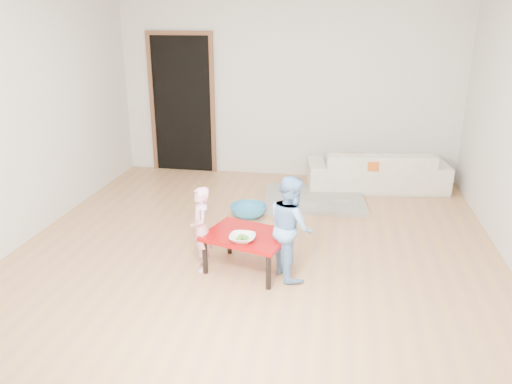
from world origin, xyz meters
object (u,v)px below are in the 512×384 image
(basin, at_px, (248,211))
(child_blue, at_px, (291,227))
(bowl, at_px, (242,238))
(child_pink, at_px, (201,229))
(sofa, at_px, (377,169))
(red_table, at_px, (248,252))

(basin, bearing_deg, child_blue, -64.25)
(bowl, xyz_separation_m, child_pink, (-0.42, 0.12, 0.00))
(bowl, bearing_deg, sofa, 64.47)
(red_table, distance_m, child_blue, 0.51)
(child_pink, xyz_separation_m, child_blue, (0.85, 0.03, 0.07))
(child_pink, bearing_deg, sofa, 123.35)
(red_table, relative_size, child_blue, 0.78)
(red_table, height_order, bowl, bowl)
(red_table, bearing_deg, basin, 100.28)
(bowl, bearing_deg, red_table, 85.15)
(child_pink, bearing_deg, child_blue, 68.64)
(child_blue, bearing_deg, basin, -1.99)
(bowl, relative_size, basin, 0.54)
(child_pink, height_order, child_blue, child_blue)
(basin, bearing_deg, child_pink, -98.06)
(bowl, xyz_separation_m, basin, (-0.23, 1.51, -0.34))
(bowl, xyz_separation_m, child_blue, (0.42, 0.15, 0.08))
(child_pink, bearing_deg, basin, 148.50)
(red_table, relative_size, basin, 1.73)
(sofa, relative_size, bowl, 8.06)
(red_table, xyz_separation_m, child_pink, (-0.44, -0.05, 0.22))
(sofa, distance_m, bowl, 3.15)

